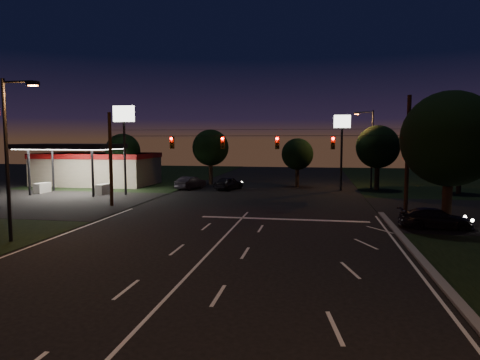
% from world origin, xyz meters
% --- Properties ---
extents(ground, '(140.00, 140.00, 0.00)m').
position_xyz_m(ground, '(0.00, 0.00, 0.00)').
color(ground, black).
rests_on(ground, ground).
extents(cross_street_left, '(20.00, 16.00, 0.02)m').
position_xyz_m(cross_street_left, '(-20.00, 16.00, 0.00)').
color(cross_street_left, black).
rests_on(cross_street_left, ground).
extents(edge_line_right, '(0.14, 40.00, 0.01)m').
position_xyz_m(edge_line_right, '(9.70, -6.00, 0.01)').
color(edge_line_right, silver).
rests_on(edge_line_right, ground).
extents(center_line, '(0.14, 40.00, 0.01)m').
position_xyz_m(center_line, '(0.00, -6.00, 0.01)').
color(center_line, silver).
rests_on(center_line, ground).
extents(stop_bar, '(12.00, 0.50, 0.01)m').
position_xyz_m(stop_bar, '(3.00, 11.50, 0.01)').
color(stop_bar, silver).
rests_on(stop_bar, ground).
extents(utility_pole_right, '(0.30, 0.30, 9.00)m').
position_xyz_m(utility_pole_right, '(12.00, 15.00, 0.00)').
color(utility_pole_right, black).
rests_on(utility_pole_right, ground).
extents(utility_pole_left, '(0.28, 0.28, 8.00)m').
position_xyz_m(utility_pole_left, '(-12.00, 15.00, 0.00)').
color(utility_pole_left, black).
rests_on(utility_pole_left, ground).
extents(signal_span, '(24.00, 0.40, 1.56)m').
position_xyz_m(signal_span, '(-0.00, 14.96, 5.50)').
color(signal_span, black).
rests_on(signal_span, ground).
extents(gas_station, '(14.20, 16.10, 5.25)m').
position_xyz_m(gas_station, '(-21.86, 30.39, 2.38)').
color(gas_station, gray).
rests_on(gas_station, ground).
extents(pole_sign_left_near, '(2.20, 0.30, 9.10)m').
position_xyz_m(pole_sign_left_near, '(-14.00, 22.00, 6.98)').
color(pole_sign_left_near, black).
rests_on(pole_sign_left_near, ground).
extents(pole_sign_right, '(1.80, 0.30, 8.40)m').
position_xyz_m(pole_sign_right, '(8.00, 30.00, 6.24)').
color(pole_sign_right, black).
rests_on(pole_sign_right, ground).
extents(street_light_left, '(2.20, 0.35, 9.00)m').
position_xyz_m(street_light_left, '(-11.24, 2.00, 5.24)').
color(street_light_left, black).
rests_on(street_light_left, ground).
extents(street_light_right_far, '(2.20, 0.35, 9.00)m').
position_xyz_m(street_light_right_far, '(11.24, 32.00, 5.24)').
color(street_light_right_far, black).
rests_on(street_light_right_far, ground).
extents(tree_right_near, '(6.00, 6.00, 8.76)m').
position_xyz_m(tree_right_near, '(13.53, 10.17, 5.68)').
color(tree_right_near, black).
rests_on(tree_right_near, ground).
extents(tree_far_a, '(4.20, 4.20, 6.42)m').
position_xyz_m(tree_far_a, '(-17.98, 30.12, 4.26)').
color(tree_far_a, black).
rests_on(tree_far_a, ground).
extents(tree_far_b, '(4.60, 4.60, 6.98)m').
position_xyz_m(tree_far_b, '(-7.98, 34.13, 4.61)').
color(tree_far_b, black).
rests_on(tree_far_b, ground).
extents(tree_far_c, '(3.80, 3.80, 5.86)m').
position_xyz_m(tree_far_c, '(3.02, 33.10, 3.90)').
color(tree_far_c, black).
rests_on(tree_far_c, ground).
extents(tree_far_d, '(4.80, 4.80, 7.30)m').
position_xyz_m(tree_far_d, '(12.02, 31.13, 4.83)').
color(tree_far_d, black).
rests_on(tree_far_d, ground).
extents(tree_far_e, '(4.00, 4.00, 6.18)m').
position_xyz_m(tree_far_e, '(20.02, 29.11, 4.11)').
color(tree_far_e, black).
rests_on(tree_far_e, ground).
extents(car_oncoming_a, '(3.04, 4.67, 1.48)m').
position_xyz_m(car_oncoming_a, '(-4.57, 28.69, 0.74)').
color(car_oncoming_a, black).
rests_on(car_oncoming_a, ground).
extents(car_oncoming_b, '(2.73, 4.68, 1.46)m').
position_xyz_m(car_oncoming_b, '(-9.00, 28.46, 0.73)').
color(car_oncoming_b, black).
rests_on(car_oncoming_b, ground).
extents(car_cross, '(4.58, 2.00, 1.31)m').
position_xyz_m(car_cross, '(12.86, 10.00, 0.65)').
color(car_cross, black).
rests_on(car_cross, ground).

